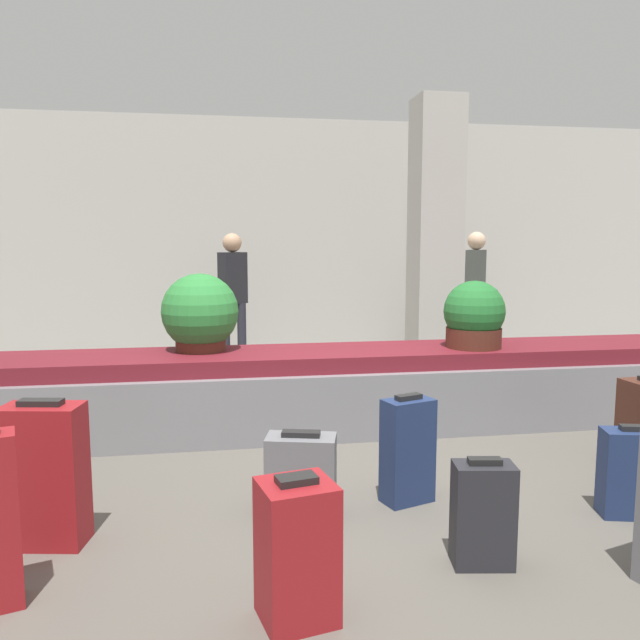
{
  "coord_description": "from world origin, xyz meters",
  "views": [
    {
      "loc": [
        -0.83,
        -3.67,
        1.55
      ],
      "look_at": [
        0.0,
        1.32,
        0.9
      ],
      "focal_mm": 35.0,
      "sensor_mm": 36.0,
      "label": 1
    }
  ],
  "objects_px": {
    "potted_plant_2": "(474,317)",
    "traveler_1": "(233,288)",
    "suitcase_1": "(637,473)",
    "suitcase_5": "(408,450)",
    "suitcase_2": "(297,551)",
    "pillar": "(435,236)",
    "suitcase_4": "(301,474)",
    "traveler_0": "(475,284)",
    "potted_plant_1": "(200,314)",
    "suitcase_8": "(45,475)",
    "suitcase_3": "(483,514)"
  },
  "relations": [
    {
      "from": "pillar",
      "to": "traveler_0",
      "type": "height_order",
      "value": "pillar"
    },
    {
      "from": "suitcase_3",
      "to": "traveler_0",
      "type": "height_order",
      "value": "traveler_0"
    },
    {
      "from": "suitcase_1",
      "to": "suitcase_8",
      "type": "bearing_deg",
      "value": -169.47
    },
    {
      "from": "suitcase_2",
      "to": "suitcase_4",
      "type": "distance_m",
      "value": 1.01
    },
    {
      "from": "suitcase_1",
      "to": "potted_plant_1",
      "type": "bearing_deg",
      "value": 153.36
    },
    {
      "from": "pillar",
      "to": "suitcase_3",
      "type": "bearing_deg",
      "value": -106.66
    },
    {
      "from": "suitcase_4",
      "to": "suitcase_5",
      "type": "relative_size",
      "value": 0.74
    },
    {
      "from": "pillar",
      "to": "traveler_0",
      "type": "relative_size",
      "value": 1.93
    },
    {
      "from": "suitcase_3",
      "to": "suitcase_4",
      "type": "xyz_separation_m",
      "value": [
        -0.78,
        0.71,
        -0.02
      ]
    },
    {
      "from": "suitcase_5",
      "to": "potted_plant_2",
      "type": "bearing_deg",
      "value": 36.77
    },
    {
      "from": "suitcase_3",
      "to": "potted_plant_1",
      "type": "height_order",
      "value": "potted_plant_1"
    },
    {
      "from": "potted_plant_1",
      "to": "suitcase_8",
      "type": "bearing_deg",
      "value": -111.15
    },
    {
      "from": "suitcase_1",
      "to": "suitcase_5",
      "type": "height_order",
      "value": "suitcase_5"
    },
    {
      "from": "suitcase_8",
      "to": "potted_plant_2",
      "type": "xyz_separation_m",
      "value": [
        3.01,
        1.69,
        0.55
      ]
    },
    {
      "from": "suitcase_1",
      "to": "suitcase_8",
      "type": "relative_size",
      "value": 0.69
    },
    {
      "from": "suitcase_1",
      "to": "suitcase_8",
      "type": "height_order",
      "value": "suitcase_8"
    },
    {
      "from": "suitcase_5",
      "to": "suitcase_3",
      "type": "bearing_deg",
      "value": -98.43
    },
    {
      "from": "suitcase_3",
      "to": "suitcase_5",
      "type": "height_order",
      "value": "suitcase_5"
    },
    {
      "from": "pillar",
      "to": "traveler_1",
      "type": "bearing_deg",
      "value": 167.53
    },
    {
      "from": "pillar",
      "to": "potted_plant_1",
      "type": "relative_size",
      "value": 5.06
    },
    {
      "from": "suitcase_4",
      "to": "traveler_0",
      "type": "relative_size",
      "value": 0.29
    },
    {
      "from": "traveler_0",
      "to": "suitcase_5",
      "type": "bearing_deg",
      "value": 12.97
    },
    {
      "from": "suitcase_5",
      "to": "potted_plant_2",
      "type": "xyz_separation_m",
      "value": [
        1.03,
        1.48,
        0.6
      ]
    },
    {
      "from": "suitcase_2",
      "to": "suitcase_5",
      "type": "relative_size",
      "value": 0.94
    },
    {
      "from": "suitcase_4",
      "to": "traveler_0",
      "type": "height_order",
      "value": "traveler_0"
    },
    {
      "from": "suitcase_3",
      "to": "traveler_1",
      "type": "xyz_separation_m",
      "value": [
        -1.04,
        5.0,
        0.72
      ]
    },
    {
      "from": "pillar",
      "to": "suitcase_2",
      "type": "distance_m",
      "value": 5.43
    },
    {
      "from": "suitcase_5",
      "to": "traveler_1",
      "type": "height_order",
      "value": "traveler_1"
    },
    {
      "from": "suitcase_1",
      "to": "potted_plant_1",
      "type": "distance_m",
      "value": 3.31
    },
    {
      "from": "suitcase_4",
      "to": "suitcase_8",
      "type": "bearing_deg",
      "value": -159.08
    },
    {
      "from": "suitcase_5",
      "to": "traveler_0",
      "type": "xyz_separation_m",
      "value": [
        2.23,
        4.26,
        0.68
      ]
    },
    {
      "from": "pillar",
      "to": "suitcase_8",
      "type": "height_order",
      "value": "pillar"
    },
    {
      "from": "pillar",
      "to": "suitcase_3",
      "type": "xyz_separation_m",
      "value": [
        -1.34,
        -4.47,
        -1.35
      ]
    },
    {
      "from": "suitcase_1",
      "to": "suitcase_3",
      "type": "height_order",
      "value": "suitcase_3"
    },
    {
      "from": "suitcase_3",
      "to": "potted_plant_1",
      "type": "bearing_deg",
      "value": 128.09
    },
    {
      "from": "potted_plant_1",
      "to": "traveler_1",
      "type": "xyz_separation_m",
      "value": [
        0.33,
        2.52,
        0.02
      ]
    },
    {
      "from": "suitcase_4",
      "to": "potted_plant_1",
      "type": "bearing_deg",
      "value": 122.95
    },
    {
      "from": "suitcase_4",
      "to": "potted_plant_1",
      "type": "distance_m",
      "value": 1.99
    },
    {
      "from": "suitcase_8",
      "to": "traveler_1",
      "type": "height_order",
      "value": "traveler_1"
    },
    {
      "from": "suitcase_3",
      "to": "suitcase_8",
      "type": "height_order",
      "value": "suitcase_8"
    },
    {
      "from": "suitcase_2",
      "to": "suitcase_1",
      "type": "bearing_deg",
      "value": 5.79
    },
    {
      "from": "suitcase_2",
      "to": "potted_plant_1",
      "type": "distance_m",
      "value": 2.87
    },
    {
      "from": "suitcase_1",
      "to": "suitcase_2",
      "type": "bearing_deg",
      "value": -148.09
    },
    {
      "from": "suitcase_2",
      "to": "potted_plant_2",
      "type": "bearing_deg",
      "value": 42.1
    },
    {
      "from": "suitcase_1",
      "to": "potted_plant_2",
      "type": "xyz_separation_m",
      "value": [
        -0.18,
        1.88,
        0.66
      ]
    },
    {
      "from": "suitcase_5",
      "to": "suitcase_2",
      "type": "bearing_deg",
      "value": -145.54
    },
    {
      "from": "suitcase_4",
      "to": "suitcase_5",
      "type": "height_order",
      "value": "suitcase_5"
    },
    {
      "from": "suitcase_2",
      "to": "traveler_1",
      "type": "xyz_separation_m",
      "value": [
        -0.11,
        5.28,
        0.68
      ]
    },
    {
      "from": "potted_plant_2",
      "to": "pillar",
      "type": "bearing_deg",
      "value": 78.81
    },
    {
      "from": "potted_plant_2",
      "to": "traveler_1",
      "type": "relative_size",
      "value": 0.34
    }
  ]
}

